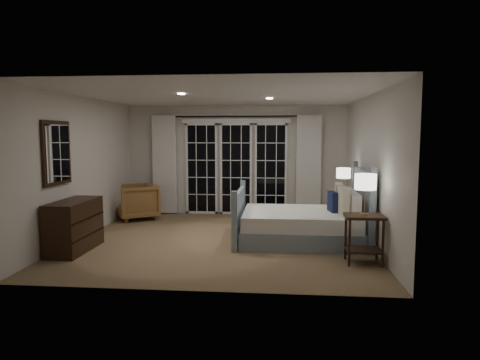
# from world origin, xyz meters

# --- Properties ---
(floor) EXTENTS (5.00, 5.00, 0.00)m
(floor) POSITION_xyz_m (0.00, 0.00, 0.00)
(floor) COLOR olive
(floor) RESTS_ON ground
(ceiling) EXTENTS (5.00, 5.00, 0.00)m
(ceiling) POSITION_xyz_m (0.00, 0.00, 2.50)
(ceiling) COLOR silver
(ceiling) RESTS_ON wall_back
(wall_left) EXTENTS (0.02, 5.00, 2.50)m
(wall_left) POSITION_xyz_m (-2.50, 0.00, 1.25)
(wall_left) COLOR beige
(wall_left) RESTS_ON floor
(wall_right) EXTENTS (0.02, 5.00, 2.50)m
(wall_right) POSITION_xyz_m (2.50, 0.00, 1.25)
(wall_right) COLOR beige
(wall_right) RESTS_ON floor
(wall_back) EXTENTS (5.00, 0.02, 2.50)m
(wall_back) POSITION_xyz_m (0.00, 2.50, 1.25)
(wall_back) COLOR beige
(wall_back) RESTS_ON floor
(wall_front) EXTENTS (5.00, 0.02, 2.50)m
(wall_front) POSITION_xyz_m (0.00, -2.50, 1.25)
(wall_front) COLOR beige
(wall_front) RESTS_ON floor
(french_doors) EXTENTS (2.50, 0.04, 2.20)m
(french_doors) POSITION_xyz_m (0.00, 2.46, 1.09)
(french_doors) COLOR black
(french_doors) RESTS_ON wall_back
(curtain_rod) EXTENTS (3.50, 0.03, 0.03)m
(curtain_rod) POSITION_xyz_m (0.00, 2.40, 2.25)
(curtain_rod) COLOR black
(curtain_rod) RESTS_ON wall_back
(curtain_left) EXTENTS (0.55, 0.10, 2.25)m
(curtain_left) POSITION_xyz_m (-1.65, 2.38, 1.15)
(curtain_left) COLOR silver
(curtain_left) RESTS_ON curtain_rod
(curtain_right) EXTENTS (0.55, 0.10, 2.25)m
(curtain_right) POSITION_xyz_m (1.65, 2.38, 1.15)
(curtain_right) COLOR silver
(curtain_right) RESTS_ON curtain_rod
(downlight_a) EXTENTS (0.12, 0.12, 0.01)m
(downlight_a) POSITION_xyz_m (0.80, 0.60, 2.49)
(downlight_a) COLOR white
(downlight_a) RESTS_ON ceiling
(downlight_b) EXTENTS (0.12, 0.12, 0.01)m
(downlight_b) POSITION_xyz_m (-0.60, -0.40, 2.49)
(downlight_b) COLOR white
(downlight_b) RESTS_ON ceiling
(bed) EXTENTS (2.16, 1.54, 1.25)m
(bed) POSITION_xyz_m (1.42, -0.00, 0.32)
(bed) COLOR gray
(bed) RESTS_ON floor
(nightstand_left) EXTENTS (0.54, 0.43, 0.70)m
(nightstand_left) POSITION_xyz_m (2.20, -1.19, 0.46)
(nightstand_left) COLOR #331D11
(nightstand_left) RESTS_ON floor
(nightstand_right) EXTENTS (0.51, 0.41, 0.67)m
(nightstand_right) POSITION_xyz_m (2.23, 1.10, 0.44)
(nightstand_right) COLOR #331D11
(nightstand_right) RESTS_ON floor
(lamp_left) EXTENTS (0.30, 0.30, 0.58)m
(lamp_left) POSITION_xyz_m (2.20, -1.19, 1.17)
(lamp_left) COLOR #B88649
(lamp_left) RESTS_ON nightstand_left
(lamp_right) EXTENTS (0.27, 0.27, 0.53)m
(lamp_right) POSITION_xyz_m (2.23, 1.10, 1.09)
(lamp_right) COLOR #B88649
(lamp_right) RESTS_ON nightstand_right
(armchair) EXTENTS (1.15, 1.14, 0.77)m
(armchair) POSITION_xyz_m (-2.10, 1.67, 0.38)
(armchair) COLOR brown
(armchair) RESTS_ON floor
(dresser) EXTENTS (0.48, 1.14, 0.80)m
(dresser) POSITION_xyz_m (-2.23, -0.92, 0.40)
(dresser) COLOR #331D11
(dresser) RESTS_ON floor
(mirror) EXTENTS (0.05, 0.85, 1.00)m
(mirror) POSITION_xyz_m (-2.47, -0.92, 1.55)
(mirror) COLOR #331D11
(mirror) RESTS_ON wall_left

